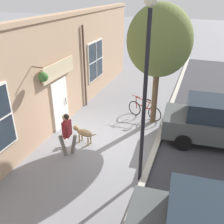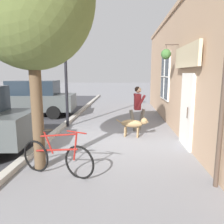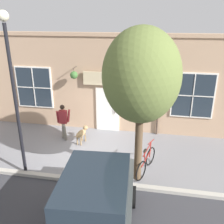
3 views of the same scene
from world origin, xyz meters
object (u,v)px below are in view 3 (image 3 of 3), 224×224
at_px(parked_car_mid_block, 94,211).
at_px(street_tree_by_curb, 141,78).
at_px(pedestrian_walking, 63,119).
at_px(street_lamp, 12,77).
at_px(dog_on_leash, 82,133).
at_px(leaning_bicycle, 146,162).

bearing_deg(parked_car_mid_block, street_tree_by_curb, 163.97).
bearing_deg(parked_car_mid_block, pedestrian_walking, -151.94).
distance_m(pedestrian_walking, parked_car_mid_block, 5.69).
relative_size(pedestrian_walking, street_lamp, 0.31).
distance_m(street_tree_by_curb, parked_car_mid_block, 3.85).
bearing_deg(dog_on_leash, street_lamp, -26.62).
bearing_deg(leaning_bicycle, parked_car_mid_block, -18.60).
height_order(dog_on_leash, street_lamp, street_lamp).
bearing_deg(pedestrian_walking, street_lamp, -8.61).
height_order(street_tree_by_curb, street_lamp, street_lamp).
bearing_deg(leaning_bicycle, dog_on_leash, -120.76).
distance_m(pedestrian_walking, leaning_bicycle, 4.22).
bearing_deg(leaning_bicycle, street_lamp, -78.20).
height_order(pedestrian_walking, street_lamp, street_lamp).
bearing_deg(street_lamp, dog_on_leash, 153.38).
xyz_separation_m(pedestrian_walking, street_lamp, (2.73, -0.41, 2.47)).
bearing_deg(street_lamp, leaning_bicycle, 101.80).
bearing_deg(dog_on_leash, pedestrian_walking, -100.48).
height_order(dog_on_leash, parked_car_mid_block, parked_car_mid_block).
distance_m(dog_on_leash, street_tree_by_curb, 4.51).
bearing_deg(street_tree_by_curb, dog_on_leash, -129.47).
height_order(leaning_bicycle, street_lamp, street_lamp).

